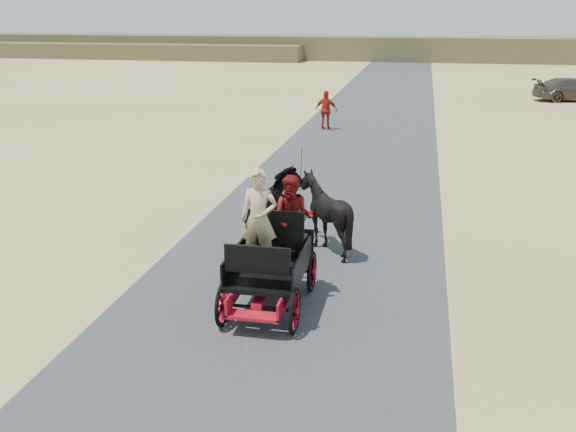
% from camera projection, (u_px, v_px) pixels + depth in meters
% --- Properties ---
extents(ground, '(140.00, 140.00, 0.00)m').
position_uv_depth(ground, '(246.00, 372.00, 9.50)').
color(ground, tan).
extents(road, '(6.00, 140.00, 0.01)m').
position_uv_depth(road, '(246.00, 372.00, 9.50)').
color(road, '#38383A').
rests_on(road, ground).
extents(ridge_far, '(140.00, 6.00, 2.40)m').
position_uv_depth(ridge_far, '(403.00, 49.00, 66.89)').
color(ridge_far, brown).
rests_on(ridge_far, ground).
extents(ridge_near, '(40.00, 4.00, 1.60)m').
position_uv_depth(ridge_near, '(119.00, 51.00, 69.09)').
color(ridge_near, brown).
rests_on(ridge_near, ground).
extents(carriage, '(1.30, 2.40, 0.72)m').
position_uv_depth(carriage, '(270.00, 287.00, 11.54)').
color(carriage, black).
rests_on(carriage, ground).
extents(horse_left, '(0.91, 2.01, 1.70)m').
position_uv_depth(horse_left, '(277.00, 211.00, 14.29)').
color(horse_left, black).
rests_on(horse_left, ground).
extents(horse_right, '(1.37, 1.54, 1.70)m').
position_uv_depth(horse_right, '(325.00, 214.00, 14.08)').
color(horse_right, black).
rests_on(horse_right, ground).
extents(driver_man, '(0.66, 0.43, 1.80)m').
position_uv_depth(driver_man, '(259.00, 219.00, 11.24)').
color(driver_man, tan).
rests_on(driver_man, carriage).
extents(passenger_woman, '(0.77, 0.60, 1.58)m').
position_uv_depth(passenger_woman, '(293.00, 217.00, 11.69)').
color(passenger_woman, '#660C0F').
rests_on(passenger_woman, carriage).
extents(pedestrian, '(1.04, 0.49, 1.73)m').
position_uv_depth(pedestrian, '(326.00, 110.00, 28.38)').
color(pedestrian, '#9F2012').
rests_on(pedestrian, ground).
extents(car_c, '(4.82, 2.83, 1.31)m').
position_uv_depth(car_c, '(573.00, 90.00, 37.34)').
color(car_c, brown).
rests_on(car_c, ground).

